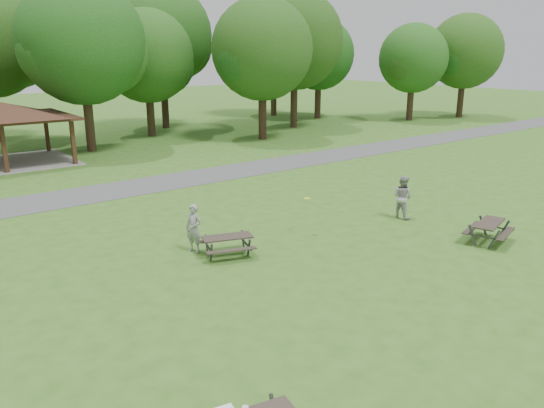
% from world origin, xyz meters
% --- Properties ---
extents(ground, '(160.00, 160.00, 0.00)m').
position_xyz_m(ground, '(0.00, 0.00, 0.00)').
color(ground, '#35661D').
rests_on(ground, ground).
extents(asphalt_path, '(120.00, 3.20, 0.02)m').
position_xyz_m(asphalt_path, '(0.00, 14.00, 0.01)').
color(asphalt_path, '#4B4B4D').
rests_on(asphalt_path, ground).
extents(tree_row_e, '(8.40, 8.00, 11.02)m').
position_xyz_m(tree_row_e, '(2.10, 25.03, 6.78)').
color(tree_row_e, '#2F2015').
rests_on(tree_row_e, ground).
extents(tree_row_f, '(7.35, 7.00, 9.55)m').
position_xyz_m(tree_row_f, '(8.09, 28.53, 5.84)').
color(tree_row_f, black).
rests_on(tree_row_f, ground).
extents(tree_row_g, '(7.77, 7.40, 10.25)m').
position_xyz_m(tree_row_g, '(14.09, 22.03, 6.33)').
color(tree_row_g, black).
rests_on(tree_row_g, ground).
extents(tree_row_h, '(8.61, 8.20, 11.37)m').
position_xyz_m(tree_row_h, '(20.10, 25.53, 7.03)').
color(tree_row_h, '#302015').
rests_on(tree_row_h, ground).
extents(tree_row_i, '(7.14, 6.80, 9.52)m').
position_xyz_m(tree_row_i, '(26.08, 29.03, 5.91)').
color(tree_row_i, '#2F1E15').
rests_on(tree_row_i, ground).
extents(tree_row_j, '(6.72, 6.40, 8.96)m').
position_xyz_m(tree_row_j, '(32.08, 22.53, 5.56)').
color(tree_row_j, black).
rests_on(tree_row_j, ground).
extents(tree_deep_c, '(8.82, 8.40, 11.90)m').
position_xyz_m(tree_deep_c, '(11.10, 32.03, 7.44)').
color(tree_deep_c, black).
rests_on(tree_deep_c, ground).
extents(tree_deep_d, '(8.40, 8.00, 11.27)m').
position_xyz_m(tree_deep_d, '(24.10, 33.53, 7.03)').
color(tree_deep_d, '#322416').
rests_on(tree_deep_d, ground).
extents(tree_flank_right, '(7.56, 7.20, 9.97)m').
position_xyz_m(tree_flank_right, '(38.09, 21.03, 6.15)').
color(tree_flank_right, black).
rests_on(tree_flank_right, ground).
extents(picnic_table_middle, '(1.94, 1.74, 0.70)m').
position_xyz_m(picnic_table_middle, '(-1.13, 3.61, 0.52)').
color(picnic_table_middle, '#2E2721').
rests_on(picnic_table_middle, ground).
extents(picnic_table_far, '(2.01, 1.78, 0.74)m').
position_xyz_m(picnic_table_far, '(6.82, -0.84, 0.54)').
color(picnic_table_far, '#2C2620').
rests_on(picnic_table_far, ground).
extents(frisbee_in_flight, '(0.26, 0.26, 0.02)m').
position_xyz_m(frisbee_in_flight, '(2.37, 3.72, 1.33)').
color(frisbee_in_flight, yellow).
rests_on(frisbee_in_flight, ground).
extents(frisbee_thrower, '(0.58, 0.70, 1.63)m').
position_xyz_m(frisbee_thrower, '(-1.80, 4.60, 0.82)').
color(frisbee_thrower, gray).
rests_on(frisbee_thrower, ground).
extents(frisbee_catcher, '(0.72, 0.89, 1.72)m').
position_xyz_m(frisbee_catcher, '(6.64, 2.82, 0.86)').
color(frisbee_catcher, '#A2A2A5').
rests_on(frisbee_catcher, ground).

